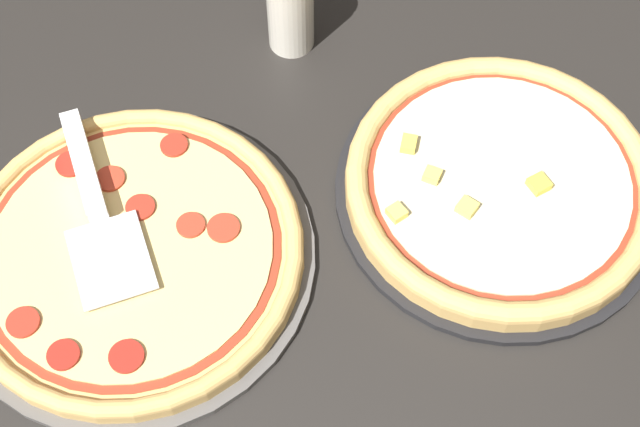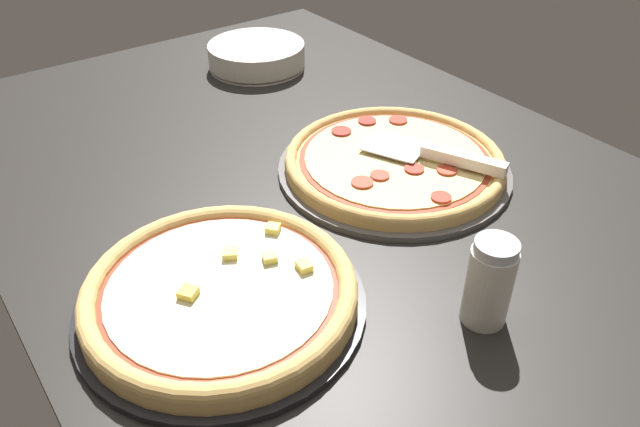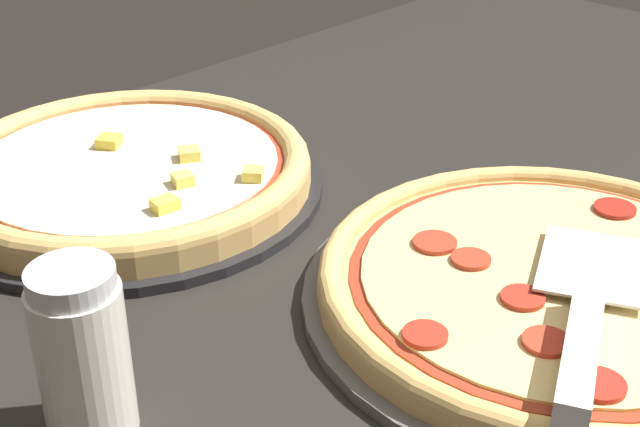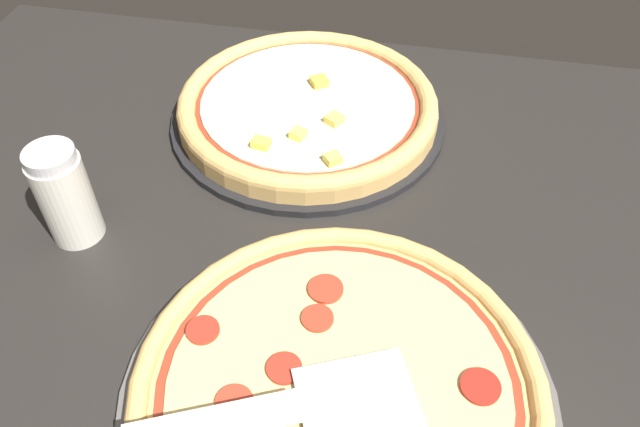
{
  "view_description": "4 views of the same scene",
  "coord_description": "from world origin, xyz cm",
  "px_view_note": "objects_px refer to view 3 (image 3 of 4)",
  "views": [
    {
      "loc": [
        37.72,
        11.57,
        88.18
      ],
      "look_at": [
        -12.49,
        7.96,
        3.0
      ],
      "focal_mm": 50.0,
      "sensor_mm": 36.0,
      "label": 1
    },
    {
      "loc": [
        -73.56,
        53.06,
        57.82
      ],
      "look_at": [
        -12.49,
        7.96,
        3.0
      ],
      "focal_mm": 35.0,
      "sensor_mm": 36.0,
      "label": 2
    },
    {
      "loc": [
        -61.9,
        -38.94,
        40.34
      ],
      "look_at": [
        -12.49,
        7.96,
        3.0
      ],
      "focal_mm": 50.0,
      "sensor_mm": 36.0,
      "label": 3
    },
    {
      "loc": [
        -2.76,
        -40.28,
        53.7
      ],
      "look_at": [
        -12.49,
        7.96,
        3.0
      ],
      "focal_mm": 35.0,
      "sensor_mm": 36.0,
      "label": 4
    }
  ],
  "objects_px": {
    "pizza_front": "(560,282)",
    "pizza_back": "(127,168)",
    "serving_spatula": "(584,326)",
    "parmesan_shaker": "(83,355)"
  },
  "relations": [
    {
      "from": "pizza_back",
      "to": "serving_spatula",
      "type": "relative_size",
      "value": 1.45
    },
    {
      "from": "pizza_front",
      "to": "parmesan_shaker",
      "type": "bearing_deg",
      "value": 156.23
    },
    {
      "from": "pizza_front",
      "to": "parmesan_shaker",
      "type": "relative_size",
      "value": 3.1
    },
    {
      "from": "serving_spatula",
      "to": "parmesan_shaker",
      "type": "relative_size",
      "value": 2.01
    },
    {
      "from": "pizza_front",
      "to": "pizza_back",
      "type": "height_order",
      "value": "pizza_back"
    },
    {
      "from": "pizza_front",
      "to": "serving_spatula",
      "type": "distance_m",
      "value": 0.09
    },
    {
      "from": "parmesan_shaker",
      "to": "pizza_back",
      "type": "bearing_deg",
      "value": 50.18
    },
    {
      "from": "pizza_front",
      "to": "pizza_back",
      "type": "bearing_deg",
      "value": 105.95
    },
    {
      "from": "parmesan_shaker",
      "to": "serving_spatula",
      "type": "bearing_deg",
      "value": -37.23
    },
    {
      "from": "pizza_front",
      "to": "pizza_back",
      "type": "distance_m",
      "value": 0.42
    }
  ]
}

